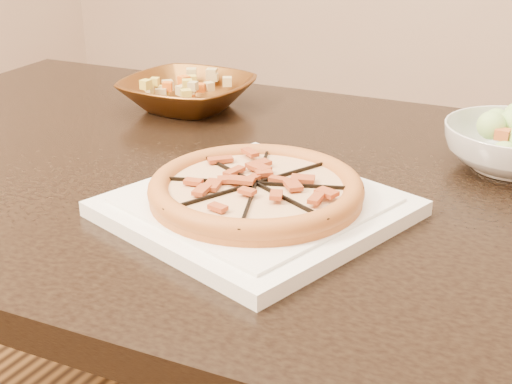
% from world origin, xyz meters
% --- Properties ---
extents(dining_table, '(1.34, 0.93, 0.75)m').
position_xyz_m(dining_table, '(0.11, -0.02, 0.64)').
color(dining_table, black).
rests_on(dining_table, floor).
extents(plate, '(0.36, 0.36, 0.02)m').
position_xyz_m(plate, '(0.23, -0.14, 0.76)').
color(plate, white).
rests_on(plate, dining_table).
extents(pizza, '(0.25, 0.25, 0.03)m').
position_xyz_m(pizza, '(0.23, -0.14, 0.78)').
color(pizza, '#B45D2B').
rests_on(pizza, plate).
extents(bronze_bowl, '(0.22, 0.22, 0.05)m').
position_xyz_m(bronze_bowl, '(-0.08, 0.17, 0.78)').
color(bronze_bowl, brown).
rests_on(bronze_bowl, dining_table).
extents(mixed_dish, '(0.10, 0.11, 0.03)m').
position_xyz_m(mixed_dish, '(-0.08, 0.17, 0.82)').
color(mixed_dish, tan).
rests_on(mixed_dish, bronze_bowl).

